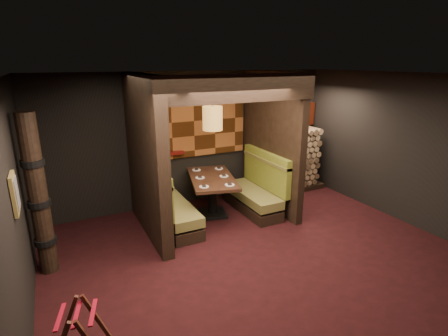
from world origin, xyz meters
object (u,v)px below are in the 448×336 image
booth_bench_left (170,208)px  firewood_stack (289,160)px  booth_bench_right (256,192)px  pendant_lamp (212,118)px  dining_table (212,188)px  luggage_rack (79,332)px  totem_column (38,197)px

booth_bench_left → firewood_stack: 3.34m
booth_bench_right → pendant_lamp: (-0.94, 0.12, 1.61)m
booth_bench_left → dining_table: bearing=10.2°
booth_bench_left → luggage_rack: (-1.81, -2.52, -0.06)m
pendant_lamp → firewood_stack: size_ratio=0.62×
booth_bench_left → pendant_lamp: size_ratio=1.49×
dining_table → booth_bench_right: bearing=-10.3°
pendant_lamp → totem_column: 3.22m
dining_table → firewood_stack: 2.36m
booth_bench_left → totem_column: (-2.09, -0.55, 0.79)m
dining_table → pendant_lamp: bearing=-90.0°
firewood_stack → booth_bench_right: bearing=-152.7°
pendant_lamp → booth_bench_left: bearing=-172.8°
booth_bench_left → luggage_rack: booth_bench_left is taller
dining_table → pendant_lamp: 1.43m
booth_bench_left → luggage_rack: bearing=-125.7°
booth_bench_left → booth_bench_right: 1.89m
totem_column → booth_bench_right: bearing=7.9°
luggage_rack → firewood_stack: firewood_stack is taller
booth_bench_right → luggage_rack: size_ratio=2.25×
booth_bench_right → totem_column: (-3.98, -0.55, 0.79)m
dining_table → firewood_stack: (2.29, 0.53, 0.17)m
booth_bench_right → firewood_stack: bearing=27.3°
booth_bench_right → luggage_rack: 4.48m
pendant_lamp → totem_column: pendant_lamp is taller
booth_bench_right → dining_table: (-0.94, 0.17, 0.18)m
totem_column → pendant_lamp: bearing=12.4°
dining_table → totem_column: size_ratio=0.71×
booth_bench_right → totem_column: totem_column is taller
dining_table → totem_column: 3.18m
booth_bench_left → totem_column: size_ratio=0.67×
dining_table → firewood_stack: size_ratio=0.99×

